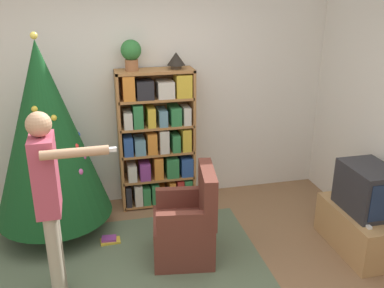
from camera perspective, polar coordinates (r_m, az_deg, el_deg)
name	(u,v)px	position (r m, az deg, el deg)	size (l,w,h in m)	color
wall_back	(132,95)	(5.00, -7.96, 6.52)	(8.00, 0.10, 2.60)	silver
area_rug	(126,274)	(4.14, -8.74, -16.78)	(2.61, 1.92, 0.01)	#56664C
bookshelf	(158,141)	(4.95, -4.60, 0.37)	(0.87, 0.31, 1.62)	#A8703D
tv_stand	(361,229)	(4.65, 21.61, -10.50)	(0.51, 0.89, 0.43)	tan
television	(368,189)	(4.44, 22.37, -5.58)	(0.40, 0.57, 0.46)	#28282D
game_remote	(367,225)	(4.27, 22.27, -9.98)	(0.04, 0.12, 0.02)	white
christmas_tree	(46,133)	(4.46, -18.87, 1.41)	(1.17, 1.17, 2.09)	#4C3323
armchair	(187,227)	(4.15, -0.61, -11.05)	(0.65, 0.64, 0.92)	brown
standing_person	(49,194)	(3.51, -18.52, -6.37)	(0.63, 0.47, 1.64)	#9E937F
potted_plant	(131,53)	(4.68, -8.12, 11.95)	(0.22, 0.22, 0.33)	#935B38
table_lamp	(176,59)	(4.76, -2.14, 11.20)	(0.20, 0.20, 0.18)	#473828
book_pile_near_tree	(110,240)	(4.59, -10.90, -12.48)	(0.21, 0.13, 0.05)	gold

